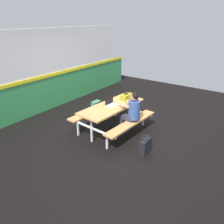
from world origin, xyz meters
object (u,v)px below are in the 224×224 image
at_px(toolbox_grey, 126,97).
at_px(tote_bag_bright, 145,146).
at_px(picnic_table_main, 112,111).
at_px(backpack_dark, 96,108).
at_px(laptop_silver, 111,103).
at_px(student_nearer, 132,111).

bearing_deg(toolbox_grey, tote_bag_bright, -131.76).
distance_m(picnic_table_main, tote_bag_bright, 1.41).
xyz_separation_m(picnic_table_main, backpack_dark, (0.59, 1.06, -0.36)).
distance_m(picnic_table_main, laptop_silver, 0.21).
bearing_deg(tote_bag_bright, laptop_silver, 70.23).
distance_m(picnic_table_main, toolbox_grey, 0.68).
relative_size(picnic_table_main, backpack_dark, 4.54).
xyz_separation_m(backpack_dark, tote_bag_bright, (-1.05, -2.34, -0.02)).
height_order(student_nearer, toolbox_grey, student_nearer).
bearing_deg(toolbox_grey, laptop_silver, 172.88).
bearing_deg(laptop_silver, student_nearer, -83.95).
distance_m(toolbox_grey, backpack_dark, 1.26).
height_order(toolbox_grey, backpack_dark, toolbox_grey).
height_order(laptop_silver, backpack_dark, laptop_silver).
height_order(picnic_table_main, backpack_dark, picnic_table_main).
distance_m(backpack_dark, tote_bag_bright, 2.57).
xyz_separation_m(toolbox_grey, backpack_dark, (-0.05, 1.11, -0.60)).
distance_m(picnic_table_main, student_nearer, 0.58).
relative_size(picnic_table_main, toolbox_grey, 4.99).
xyz_separation_m(picnic_table_main, laptop_silver, (0.01, 0.04, 0.21)).
relative_size(student_nearer, tote_bag_bright, 2.81).
height_order(picnic_table_main, toolbox_grey, toolbox_grey).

